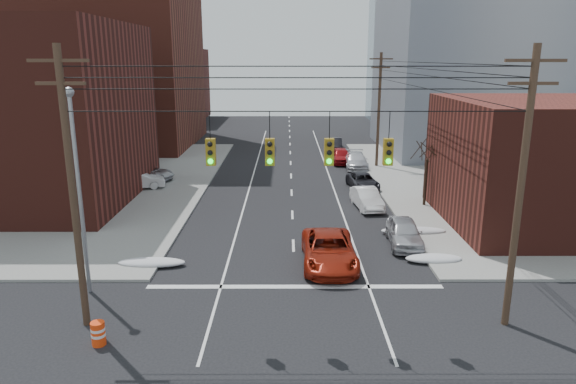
{
  "coord_description": "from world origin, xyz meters",
  "views": [
    {
      "loc": [
        -0.36,
        -15.81,
        10.49
      ],
      "look_at": [
        -0.31,
        12.77,
        3.0
      ],
      "focal_mm": 32.0,
      "sensor_mm": 36.0,
      "label": 1
    }
  ],
  "objects_px": {
    "parked_car_d": "(356,160)",
    "parked_car_f": "(336,143)",
    "red_pickup": "(329,250)",
    "lot_car_a": "(138,180)",
    "lot_car_c": "(67,179)",
    "construction_barrel": "(98,333)",
    "lot_car_b": "(148,173)",
    "lot_car_d": "(82,168)",
    "parked_car_e": "(341,156)",
    "parked_car_b": "(367,198)",
    "parked_car_c": "(363,181)",
    "parked_car_a": "(404,232)"
  },
  "relations": [
    {
      "from": "parked_car_d",
      "to": "parked_car_f",
      "type": "height_order",
      "value": "parked_car_d"
    },
    {
      "from": "parked_car_c",
      "to": "lot_car_d",
      "type": "height_order",
      "value": "lot_car_d"
    },
    {
      "from": "parked_car_d",
      "to": "lot_car_b",
      "type": "bearing_deg",
      "value": -160.86
    },
    {
      "from": "parked_car_b",
      "to": "parked_car_d",
      "type": "bearing_deg",
      "value": 79.19
    },
    {
      "from": "parked_car_f",
      "to": "construction_barrel",
      "type": "xyz_separation_m",
      "value": [
        -12.94,
        -43.36,
        -0.15
      ]
    },
    {
      "from": "red_pickup",
      "to": "parked_car_a",
      "type": "height_order",
      "value": "red_pickup"
    },
    {
      "from": "parked_car_f",
      "to": "parked_car_d",
      "type": "bearing_deg",
      "value": -82.19
    },
    {
      "from": "parked_car_c",
      "to": "parked_car_e",
      "type": "bearing_deg",
      "value": 88.11
    },
    {
      "from": "lot_car_b",
      "to": "construction_barrel",
      "type": "distance_m",
      "value": 26.92
    },
    {
      "from": "construction_barrel",
      "to": "lot_car_d",
      "type": "bearing_deg",
      "value": 112.24
    },
    {
      "from": "lot_car_a",
      "to": "construction_barrel",
      "type": "height_order",
      "value": "lot_car_a"
    },
    {
      "from": "red_pickup",
      "to": "lot_car_d",
      "type": "bearing_deg",
      "value": 135.43
    },
    {
      "from": "parked_car_e",
      "to": "parked_car_d",
      "type": "bearing_deg",
      "value": -64.1
    },
    {
      "from": "parked_car_c",
      "to": "lot_car_a",
      "type": "xyz_separation_m",
      "value": [
        -18.38,
        -0.55,
        0.22
      ]
    },
    {
      "from": "parked_car_e",
      "to": "lot_car_a",
      "type": "xyz_separation_m",
      "value": [
        -17.67,
        -11.16,
        0.07
      ]
    },
    {
      "from": "parked_car_a",
      "to": "parked_car_f",
      "type": "bearing_deg",
      "value": 95.27
    },
    {
      "from": "red_pickup",
      "to": "lot_car_b",
      "type": "xyz_separation_m",
      "value": [
        -14.32,
        18.75,
        -0.02
      ]
    },
    {
      "from": "red_pickup",
      "to": "parked_car_e",
      "type": "height_order",
      "value": "red_pickup"
    },
    {
      "from": "parked_car_c",
      "to": "construction_barrel",
      "type": "relative_size",
      "value": 4.87
    },
    {
      "from": "parked_car_e",
      "to": "lot_car_c",
      "type": "height_order",
      "value": "lot_car_c"
    },
    {
      "from": "parked_car_d",
      "to": "lot_car_d",
      "type": "height_order",
      "value": "lot_car_d"
    },
    {
      "from": "red_pickup",
      "to": "lot_car_c",
      "type": "bearing_deg",
      "value": 141.86
    },
    {
      "from": "red_pickup",
      "to": "lot_car_a",
      "type": "bearing_deg",
      "value": 132.46
    },
    {
      "from": "parked_car_e",
      "to": "lot_car_b",
      "type": "xyz_separation_m",
      "value": [
        -17.68,
        -8.0,
        0.02
      ]
    },
    {
      "from": "parked_car_c",
      "to": "parked_car_d",
      "type": "distance_m",
      "value": 8.24
    },
    {
      "from": "lot_car_c",
      "to": "construction_barrel",
      "type": "xyz_separation_m",
      "value": [
        10.86,
        -23.47,
        -0.41
      ]
    },
    {
      "from": "parked_car_d",
      "to": "parked_car_b",
      "type": "bearing_deg",
      "value": -91.69
    },
    {
      "from": "lot_car_a",
      "to": "lot_car_d",
      "type": "relative_size",
      "value": 1.03
    },
    {
      "from": "red_pickup",
      "to": "construction_barrel",
      "type": "height_order",
      "value": "red_pickup"
    },
    {
      "from": "parked_car_d",
      "to": "lot_car_b",
      "type": "relative_size",
      "value": 1.12
    },
    {
      "from": "red_pickup",
      "to": "lot_car_c",
      "type": "distance_m",
      "value": 25.57
    },
    {
      "from": "construction_barrel",
      "to": "red_pickup",
      "type": "bearing_deg",
      "value": 39.69
    },
    {
      "from": "red_pickup",
      "to": "construction_barrel",
      "type": "distance_m",
      "value": 12.06
    },
    {
      "from": "parked_car_d",
      "to": "lot_car_c",
      "type": "height_order",
      "value": "lot_car_c"
    },
    {
      "from": "parked_car_a",
      "to": "lot_car_d",
      "type": "relative_size",
      "value": 1.09
    },
    {
      "from": "lot_car_d",
      "to": "lot_car_b",
      "type": "bearing_deg",
      "value": -95.58
    },
    {
      "from": "parked_car_f",
      "to": "lot_car_a",
      "type": "height_order",
      "value": "lot_car_a"
    },
    {
      "from": "lot_car_c",
      "to": "lot_car_d",
      "type": "height_order",
      "value": "lot_car_c"
    },
    {
      "from": "red_pickup",
      "to": "lot_car_d",
      "type": "height_order",
      "value": "red_pickup"
    },
    {
      "from": "parked_car_b",
      "to": "lot_car_a",
      "type": "bearing_deg",
      "value": 157.51
    },
    {
      "from": "lot_car_b",
      "to": "lot_car_c",
      "type": "height_order",
      "value": "lot_car_c"
    },
    {
      "from": "parked_car_d",
      "to": "parked_car_f",
      "type": "bearing_deg",
      "value": 97.23
    },
    {
      "from": "parked_car_b",
      "to": "parked_car_e",
      "type": "height_order",
      "value": "parked_car_e"
    },
    {
      "from": "parked_car_c",
      "to": "parked_car_d",
      "type": "bearing_deg",
      "value": 80.72
    },
    {
      "from": "parked_car_c",
      "to": "parked_car_a",
      "type": "bearing_deg",
      "value": -93.59
    },
    {
      "from": "lot_car_c",
      "to": "construction_barrel",
      "type": "relative_size",
      "value": 5.51
    },
    {
      "from": "parked_car_b",
      "to": "parked_car_e",
      "type": "xyz_separation_m",
      "value": [
        -0.18,
        16.26,
        0.06
      ]
    },
    {
      "from": "parked_car_a",
      "to": "construction_barrel",
      "type": "height_order",
      "value": "parked_car_a"
    },
    {
      "from": "parked_car_a",
      "to": "construction_barrel",
      "type": "bearing_deg",
      "value": -138.78
    },
    {
      "from": "parked_car_d",
      "to": "lot_car_a",
      "type": "relative_size",
      "value": 1.23
    }
  ]
}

